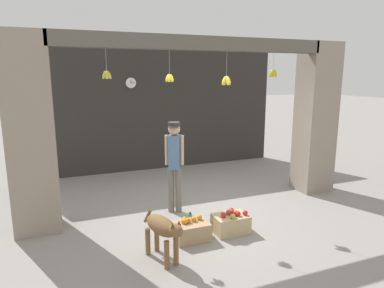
{
  "coord_description": "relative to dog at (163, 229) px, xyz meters",
  "views": [
    {
      "loc": [
        -2.33,
        -5.48,
        2.51
      ],
      "look_at": [
        0.0,
        0.48,
        1.19
      ],
      "focal_mm": 32.0,
      "sensor_mm": 36.0,
      "label": 1
    }
  ],
  "objects": [
    {
      "name": "shopkeeper",
      "position": [
        0.69,
        1.56,
        0.53
      ],
      "size": [
        0.32,
        0.31,
        1.68
      ],
      "rotation": [
        0.0,
        0.0,
        2.69
      ],
      "color": "#6B665B",
      "rests_on": "ground_plane"
    },
    {
      "name": "water_bottle",
      "position": [
        0.73,
        0.87,
        -0.35
      ],
      "size": [
        0.06,
        0.06,
        0.25
      ],
      "color": "#38934C",
      "rests_on": "ground_plane"
    },
    {
      "name": "ground_plane",
      "position": [
        1.14,
        1.36,
        -0.47
      ],
      "size": [
        60.0,
        60.0,
        0.0
      ],
      "primitive_type": "plane",
      "color": "gray"
    },
    {
      "name": "fruit_crate_apples",
      "position": [
        1.26,
        0.44,
        -0.31
      ],
      "size": [
        0.55,
        0.38,
        0.37
      ],
      "color": "tan",
      "rests_on": "ground_plane"
    },
    {
      "name": "storefront_awning",
      "position": [
        1.15,
        1.48,
        2.54
      ],
      "size": [
        4.91,
        0.26,
        0.85
      ],
      "color": "#5B564C"
    },
    {
      "name": "fruit_crate_oranges",
      "position": [
        0.58,
        0.43,
        -0.32
      ],
      "size": [
        0.53,
        0.39,
        0.35
      ],
      "color": "tan",
      "rests_on": "ground_plane"
    },
    {
      "name": "shop_back_wall",
      "position": [
        1.14,
        4.6,
        1.1
      ],
      "size": [
        6.81,
        0.12,
        3.14
      ],
      "primitive_type": "cube",
      "color": "#2D2B28",
      "rests_on": "ground_plane"
    },
    {
      "name": "shop_pillar_right",
      "position": [
        3.9,
        1.66,
        1.1
      ],
      "size": [
        0.7,
        0.6,
        3.14
      ],
      "primitive_type": "cube",
      "color": "gray",
      "rests_on": "ground_plane"
    },
    {
      "name": "dog",
      "position": [
        0.0,
        0.0,
        0.0
      ],
      "size": [
        0.42,
        0.89,
        0.68
      ],
      "rotation": [
        0.0,
        0.0,
        -1.27
      ],
      "color": "brown",
      "rests_on": "ground_plane"
    },
    {
      "name": "wall_clock",
      "position": [
        0.55,
        4.53,
        1.82
      ],
      "size": [
        0.27,
        0.03,
        0.27
      ],
      "color": "black"
    },
    {
      "name": "shop_pillar_left",
      "position": [
        -1.61,
        1.66,
        1.1
      ],
      "size": [
        0.7,
        0.6,
        3.14
      ],
      "primitive_type": "cube",
      "color": "gray",
      "rests_on": "ground_plane"
    }
  ]
}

